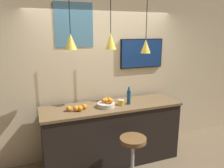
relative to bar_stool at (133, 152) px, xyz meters
The scene contains 12 objects.
back_wall 1.43m from the bar_stool, 94.59° to the left, with size 8.00×0.06×2.90m.
service_counter 0.62m from the bar_stool, 97.82° to the left, with size 2.27×0.65×1.01m.
bar_stool is the anchor object (origin of this frame).
fruit_bowl 0.83m from the bar_stool, 109.15° to the left, with size 0.27×0.27×0.15m.
orange_pile 1.05m from the bar_stool, 140.35° to the left, with size 0.32×0.16×0.08m.
juice_bottle 0.88m from the bar_stool, 71.51° to the left, with size 0.06×0.06×0.29m.
spread_jar 0.81m from the bar_stool, 84.32° to the left, with size 0.10×0.10×0.09m.
pendant_lamp_left 1.83m from the bar_stool, 136.09° to the left, with size 0.18×0.18×0.89m.
pendant_lamp_middle 1.68m from the bar_stool, 97.16° to the left, with size 0.17×0.17×0.90m.
pendant_lamp_right 1.69m from the bar_stool, 51.77° to the left, with size 0.17×0.17×0.98m.
mounted_tv 1.76m from the bar_stool, 57.44° to the left, with size 0.83×0.04×0.52m.
wall_poster 2.13m from the bar_stool, 119.41° to the left, with size 0.61×0.01×0.69m.
Camera 1 is at (-1.19, -2.42, 2.17)m, focal length 35.00 mm.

